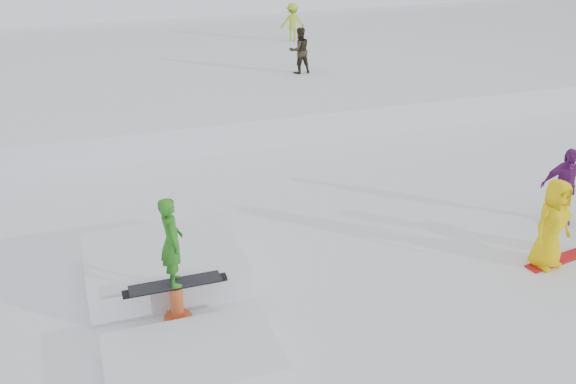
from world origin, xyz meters
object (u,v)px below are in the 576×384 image
object	(u,v)px
walker_ygreen	(293,22)
spectator_yellow	(552,224)
jib_rail_feature	(171,284)
walker_olive	(300,50)
spectator_purple	(564,186)

from	to	relation	value
walker_ygreen	spectator_yellow	size ratio (longest dim) A/B	0.88
spectator_yellow	jib_rail_feature	distance (m)	6.65
walker_olive	spectator_purple	bearing A→B (deg)	96.16
walker_ygreen	spectator_yellow	xyz separation A→B (m)	(-0.90, -16.32, -0.70)
jib_rail_feature	walker_olive	bearing A→B (deg)	60.07
walker_olive	spectator_yellow	distance (m)	11.51
walker_olive	spectator_yellow	size ratio (longest dim) A/B	0.88
walker_ygreen	spectator_purple	bearing A→B (deg)	102.34
spectator_yellow	jib_rail_feature	xyz separation A→B (m)	(-6.54, 1.09, -0.53)
walker_olive	walker_ygreen	distance (m)	5.05
spectator_purple	spectator_yellow	xyz separation A→B (m)	(-1.37, -1.30, 0.03)
spectator_purple	spectator_yellow	distance (m)	1.90
walker_olive	walker_ygreen	bearing A→B (deg)	-111.37
walker_ygreen	jib_rail_feature	size ratio (longest dim) A/B	0.33
walker_olive	jib_rail_feature	xyz separation A→B (m)	(-5.98, -10.39, -1.23)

